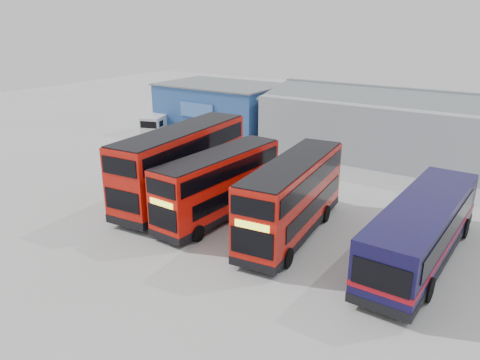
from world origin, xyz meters
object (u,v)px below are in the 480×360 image
single_decker_blue (422,232)px  panel_van (159,123)px  office_block (221,108)px  double_decker_right (292,199)px  double_decker_centre (219,186)px  maintenance_shed (448,131)px  double_decker_left (182,165)px

single_decker_blue → panel_van: (-29.45, 12.91, -0.42)m
office_block → double_decker_right: size_ratio=1.18×
office_block → single_decker_blue: 29.92m
double_decker_centre → panel_van: bearing=145.0°
maintenance_shed → panel_van: bearing=-166.9°
double_decker_centre → double_decker_right: size_ratio=0.93×
double_decker_centre → single_decker_blue: size_ratio=0.81×
office_block → double_decker_left: office_block is taller
double_decker_left → single_decker_blue: (15.23, 0.07, -0.83)m
double_decker_left → panel_van: size_ratio=2.26×
double_decker_centre → double_decker_right: bearing=5.9°
double_decker_left → maintenance_shed: bearing=-127.9°
maintenance_shed → double_decker_left: (-12.76, -19.25, -0.16)m
double_decker_centre → panel_van: double_decker_centre is taller
office_block → single_decker_blue: office_block is taller
office_block → double_decker_centre: (12.89, -18.19, -0.55)m
double_decker_left → double_decker_centre: 3.79m
double_decker_left → single_decker_blue: size_ratio=0.98×
double_decker_left → double_decker_centre: bearing=161.1°
double_decker_right → single_decker_blue: double_decker_right is taller
office_block → maintenance_shed: size_ratio=0.40×
maintenance_shed → panel_van: 27.73m
office_block → double_decker_centre: size_ratio=1.26×
panel_van → double_decker_centre: bearing=-56.8°
maintenance_shed → double_decker_centre: (-9.11, -20.20, -0.57)m
office_block → panel_van: (-4.98, -4.27, -1.39)m
double_decker_left → single_decker_blue: double_decker_left is taller
double_decker_centre → single_decker_blue: 11.63m
maintenance_shed → double_decker_right: size_ratio=2.92×
double_decker_left → double_decker_right: bearing=170.9°
maintenance_shed → double_decker_left: bearing=-123.5°
double_decker_left → double_decker_right: 8.49m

